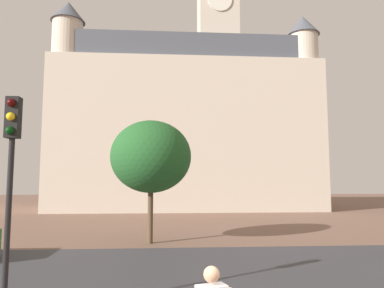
% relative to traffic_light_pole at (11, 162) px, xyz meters
% --- Properties ---
extents(ground_plane, '(120.00, 120.00, 0.00)m').
position_rel_traffic_light_pole_xyz_m(ground_plane, '(4.64, 6.19, -3.26)').
color(ground_plane, brown).
extents(street_asphalt_strip, '(120.00, 7.04, 0.00)m').
position_rel_traffic_light_pole_xyz_m(street_asphalt_strip, '(4.64, 4.22, -3.26)').
color(street_asphalt_strip, '#38383D').
rests_on(street_asphalt_strip, ground_plane).
extents(landmark_building, '(26.12, 11.39, 28.85)m').
position_rel_traffic_light_pole_xyz_m(landmark_building, '(5.56, 29.31, 5.57)').
color(landmark_building, beige).
rests_on(landmark_building, ground_plane).
extents(traffic_light_pole, '(0.28, 0.34, 4.67)m').
position_rel_traffic_light_pole_xyz_m(traffic_light_pole, '(0.00, 0.00, 0.00)').
color(traffic_light_pole, black).
rests_on(traffic_light_pole, ground_plane).
extents(tree_curb_far, '(3.77, 3.77, 5.68)m').
position_rel_traffic_light_pole_xyz_m(tree_curb_far, '(2.57, 8.92, 0.71)').
color(tree_curb_far, brown).
rests_on(tree_curb_far, ground_plane).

